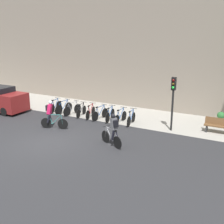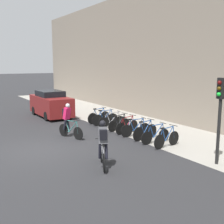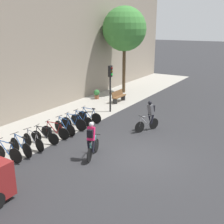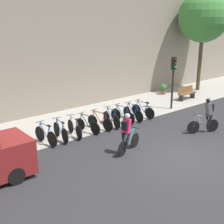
% 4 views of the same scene
% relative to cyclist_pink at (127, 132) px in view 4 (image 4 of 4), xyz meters
% --- Properties ---
extents(ground, '(200.00, 200.00, 0.00)m').
position_rel_cyclist_pink_xyz_m(ground, '(1.31, -1.86, -0.95)').
color(ground, '#2B2B2D').
extents(kerb_strip, '(44.00, 4.50, 0.01)m').
position_rel_cyclist_pink_xyz_m(kerb_strip, '(1.31, 4.89, -0.94)').
color(kerb_strip, '#A39E93').
rests_on(kerb_strip, ground).
extents(building_facade, '(44.00, 0.60, 8.93)m').
position_rel_cyclist_pink_xyz_m(building_facade, '(1.31, 7.44, 3.52)').
color(building_facade, gray).
rests_on(building_facade, ground).
extents(cyclist_pink, '(1.67, 0.66, 1.77)m').
position_rel_cyclist_pink_xyz_m(cyclist_pink, '(0.00, 0.00, 0.00)').
color(cyclist_pink, black).
rests_on(cyclist_pink, ground).
extents(cyclist_grey, '(1.57, 0.78, 1.77)m').
position_rel_cyclist_pink_xyz_m(cyclist_grey, '(4.69, -0.71, 0.00)').
color(cyclist_grey, black).
rests_on(cyclist_grey, ground).
extents(parked_bike_0, '(0.46, 1.68, 0.99)m').
position_rel_cyclist_pink_xyz_m(parked_bike_0, '(-2.21, 3.06, -0.53)').
color(parked_bike_0, black).
rests_on(parked_bike_0, ground).
extents(parked_bike_1, '(0.46, 1.72, 0.99)m').
position_rel_cyclist_pink_xyz_m(parked_bike_1, '(-1.43, 3.06, -0.53)').
color(parked_bike_1, black).
rests_on(parked_bike_1, ground).
extents(parked_bike_2, '(0.47, 1.71, 0.97)m').
position_rel_cyclist_pink_xyz_m(parked_bike_2, '(-0.66, 3.06, -0.54)').
color(parked_bike_2, black).
rests_on(parked_bike_2, ground).
extents(parked_bike_3, '(0.49, 1.65, 0.95)m').
position_rel_cyclist_pink_xyz_m(parked_bike_3, '(0.12, 3.06, -0.56)').
color(parked_bike_3, black).
rests_on(parked_bike_3, ground).
extents(parked_bike_4, '(0.50, 1.69, 0.96)m').
position_rel_cyclist_pink_xyz_m(parked_bike_4, '(0.89, 3.06, -0.55)').
color(parked_bike_4, black).
rests_on(parked_bike_4, ground).
extents(parked_bike_5, '(0.46, 1.71, 0.96)m').
position_rel_cyclist_pink_xyz_m(parked_bike_5, '(1.66, 3.06, -0.55)').
color(parked_bike_5, black).
rests_on(parked_bike_5, ground).
extents(parked_bike_6, '(0.46, 1.68, 0.99)m').
position_rel_cyclist_pink_xyz_m(parked_bike_6, '(2.44, 3.06, -0.53)').
color(parked_bike_6, black).
rests_on(parked_bike_6, ground).
extents(parked_bike_7, '(0.46, 1.68, 0.95)m').
position_rel_cyclist_pink_xyz_m(parked_bike_7, '(3.21, 3.06, -0.55)').
color(parked_bike_7, black).
rests_on(parked_bike_7, ground).
extents(parked_bike_8, '(0.46, 1.66, 0.97)m').
position_rel_cyclist_pink_xyz_m(parked_bike_8, '(3.99, 3.06, -0.55)').
color(parked_bike_8, black).
rests_on(parked_bike_8, ground).
extents(traffic_light_pole, '(0.26, 0.30, 3.24)m').
position_rel_cyclist_pink_xyz_m(traffic_light_pole, '(6.60, 3.14, 1.31)').
color(traffic_light_pole, black).
rests_on(traffic_light_pole, ground).
extents(bench, '(1.58, 0.44, 0.89)m').
position_rel_cyclist_pink_xyz_m(bench, '(9.16, 3.99, -0.48)').
color(bench, brown).
rests_on(bench, ground).
extents(street_tree_0, '(3.76, 3.76, 7.41)m').
position_rel_cyclist_pink_xyz_m(street_tree_0, '(12.25, 5.27, 4.56)').
color(street_tree_0, '#4C3823').
rests_on(street_tree_0, ground).
extents(potted_plant, '(0.48, 0.48, 0.78)m').
position_rel_cyclist_pink_xyz_m(potted_plant, '(9.02, 6.00, -0.51)').
color(potted_plant, brown).
rests_on(potted_plant, ground).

